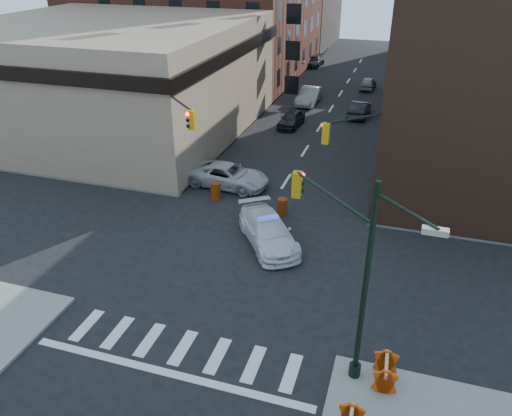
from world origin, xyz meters
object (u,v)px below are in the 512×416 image
Objects in this scene: pedestrian_b at (142,167)px; parked_car_wnear at (291,119)px; barricade_se_a at (385,372)px; barrel_bank at (216,191)px; barricade_nw_a at (148,167)px; parked_car_wfar at (309,96)px; pickup at (228,176)px; pedestrian_a at (163,177)px; barrel_road at (282,207)px; parked_car_enear at (359,109)px; police_car at (268,231)px.

parked_car_wnear is at bearing 59.56° from pedestrian_b.
parked_car_wnear is 29.74m from barricade_se_a.
barrel_bank is 6.20m from barricade_nw_a.
parked_car_wfar is 3.71× the size of barricade_se_a.
pedestrian_b reaches higher than parked_car_wfar.
barricade_nw_a is at bearing 48.14° from barricade_se_a.
pickup is 2.90× the size of pedestrian_a.
pedestrian_b is (-6.80, -14.53, 0.41)m from parked_car_wnear.
barrel_bank reaches higher than barrel_road.
parked_car_wnear is 2.14× the size of pedestrian_b.
pedestrian_b is (-12.22, -19.26, 0.39)m from parked_car_enear.
barricade_nw_a is at bearing 133.85° from pedestrian_a.
pedestrian_a is 1.67× the size of barrel_bank.
barricade_nw_a is at bearing 165.75° from barrel_road.
parked_car_wnear is 3.05× the size of barricade_nw_a.
parked_car_enear is 22.68m from pedestrian_a.
barrel_road is 4.62m from barrel_bank.
pickup is 5.89m from pedestrian_b.
police_car reaches higher than pickup.
parked_car_wnear is 0.94× the size of parked_car_enear.
parked_car_wnear reaches higher than barricade_nw_a.
parked_car_enear is at bearing 50.90° from police_car.
pickup is at bearing 87.52° from barrel_bank.
parked_car_wfar is 4.85× the size of barrel_road.
parked_car_wfar is at bearing 2.77° from pickup.
parked_car_wfar is at bearing 98.29° from barrel_road.
barricade_nw_a is at bearing -106.31° from parked_car_wfar.
pickup is 4.05× the size of barricade_nw_a.
barricade_nw_a is (-5.98, -0.13, -0.10)m from pickup.
barrel_road is at bearing -79.60° from parked_car_wfar.
police_car reaches higher than parked_car_wnear.
barricade_nw_a is at bearing 161.76° from barrel_bank.
barrel_road is 0.76× the size of barricade_nw_a.
barrel_bank is (-4.56, 0.71, 0.05)m from barrel_road.
barrel_bank is at bearing 171.11° from barrel_road.
pedestrian_a is at bearing -179.21° from barrel_bank.
parked_car_wfar is 22.98m from barrel_bank.
parked_car_wfar reaches higher than barricade_nw_a.
parked_car_wnear is 7.19m from parked_car_enear.
barrel_bank is (-1.11, -15.48, -0.14)m from parked_car_wnear.
barricade_nw_a is at bearing 96.80° from pickup.
parked_car_wnear is (1.02, 13.42, -0.06)m from pickup.
parked_car_enear is (1.86, 24.39, -0.06)m from police_car.
barrel_bank is (3.65, 0.05, -0.53)m from pedestrian_a.
parked_car_wfar is 2.58× the size of pedestrian_b.
barricade_nw_a is (-2.24, 1.99, -0.44)m from pedestrian_a.
barrel_road is at bearing -15.80° from barricade_nw_a.
parked_car_enear is at bearing 72.07° from barrel_bank.
pedestrian_b is (-6.80, -22.00, 0.29)m from parked_car_wfar.
pedestrian_a reaches higher than barrel_road.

